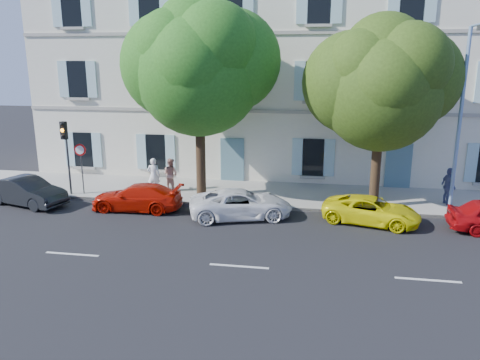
% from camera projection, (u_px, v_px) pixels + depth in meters
% --- Properties ---
extents(ground, '(90.00, 90.00, 0.00)m').
position_uv_depth(ground, '(255.00, 226.00, 19.39)').
color(ground, black).
extents(sidewalk, '(36.00, 4.50, 0.15)m').
position_uv_depth(sidewalk, '(267.00, 194.00, 23.62)').
color(sidewalk, '#A09E96').
rests_on(sidewalk, ground).
extents(kerb, '(36.00, 0.16, 0.16)m').
position_uv_depth(kerb, '(262.00, 207.00, 21.55)').
color(kerb, '#9E998E').
rests_on(kerb, ground).
extents(building, '(28.00, 7.00, 12.00)m').
position_uv_depth(building, '(279.00, 71.00, 27.62)').
color(building, silver).
rests_on(building, ground).
extents(car_dark_sedan, '(4.26, 2.45, 1.33)m').
position_uv_depth(car_dark_sedan, '(27.00, 191.00, 21.98)').
color(car_dark_sedan, black).
rests_on(car_dark_sedan, ground).
extents(car_red_coupe, '(4.16, 1.75, 1.20)m').
position_uv_depth(car_red_coupe, '(137.00, 197.00, 21.28)').
color(car_red_coupe, '#B71305').
rests_on(car_red_coupe, ground).
extents(car_white_coupe, '(4.84, 3.22, 1.23)m').
position_uv_depth(car_white_coupe, '(241.00, 204.00, 20.24)').
color(car_white_coupe, white).
rests_on(car_white_coupe, ground).
extents(car_yellow_supercar, '(4.33, 2.78, 1.11)m').
position_uv_depth(car_yellow_supercar, '(371.00, 210.00, 19.57)').
color(car_yellow_supercar, '#F4EB0A').
rests_on(car_yellow_supercar, ground).
extents(tree_left, '(5.95, 5.95, 9.23)m').
position_uv_depth(tree_left, '(199.00, 73.00, 21.66)').
color(tree_left, '#3A2819').
rests_on(tree_left, sidewalk).
extents(tree_right, '(5.30, 5.30, 8.17)m').
position_uv_depth(tree_right, '(382.00, 90.00, 20.11)').
color(tree_right, '#3A2819').
rests_on(tree_right, sidewalk).
extents(traffic_light, '(0.33, 0.41, 3.65)m').
position_uv_depth(traffic_light, '(65.00, 142.00, 22.65)').
color(traffic_light, '#383A3D').
rests_on(traffic_light, sidewalk).
extents(road_sign, '(0.58, 0.10, 2.53)m').
position_uv_depth(road_sign, '(81.00, 158.00, 23.01)').
color(road_sign, '#383A3D').
rests_on(road_sign, sidewalk).
extents(street_lamp, '(0.26, 1.67, 7.87)m').
position_uv_depth(street_lamp, '(462.00, 111.00, 19.36)').
color(street_lamp, '#7293BF').
rests_on(street_lamp, sidewalk).
extents(pedestrian_a, '(0.70, 0.51, 1.77)m').
position_uv_depth(pedestrian_a, '(154.00, 175.00, 23.45)').
color(pedestrian_a, white).
rests_on(pedestrian_a, sidewalk).
extents(pedestrian_b, '(0.99, 0.89, 1.67)m').
position_uv_depth(pedestrian_b, '(171.00, 174.00, 23.89)').
color(pedestrian_b, tan).
rests_on(pedestrian_b, sidewalk).
extents(pedestrian_c, '(0.71, 1.09, 1.72)m').
position_uv_depth(pedestrian_c, '(448.00, 186.00, 21.56)').
color(pedestrian_c, '#474F82').
rests_on(pedestrian_c, sidewalk).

